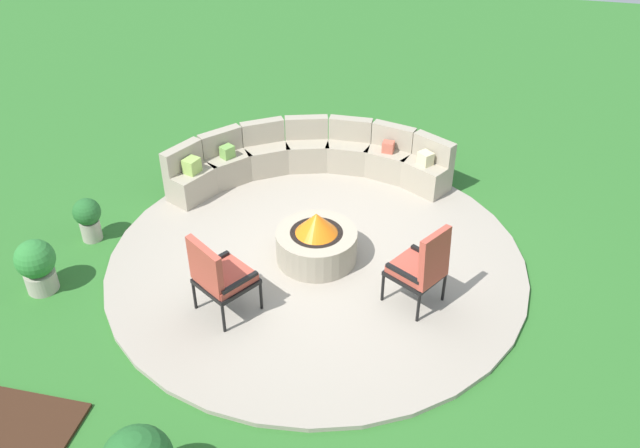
% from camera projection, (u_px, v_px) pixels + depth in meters
% --- Properties ---
extents(ground_plane, '(24.00, 24.00, 0.00)m').
position_uv_depth(ground_plane, '(317.00, 261.00, 8.66)').
color(ground_plane, '#2D6B28').
extents(patio_circle, '(5.28, 5.28, 0.06)m').
position_uv_depth(patio_circle, '(317.00, 260.00, 8.64)').
color(patio_circle, '#9E9384').
rests_on(patio_circle, ground_plane).
extents(fire_pit, '(1.02, 1.02, 0.68)m').
position_uv_depth(fire_pit, '(317.00, 241.00, 8.47)').
color(fire_pit, '#9E937F').
rests_on(fire_pit, patio_circle).
extents(curved_stone_bench, '(3.97, 1.90, 0.77)m').
position_uv_depth(curved_stone_bench, '(308.00, 159.00, 10.05)').
color(curved_stone_bench, '#9E937F').
rests_on(curved_stone_bench, patio_circle).
extents(lounge_chair_front_left, '(0.79, 0.81, 1.07)m').
position_uv_depth(lounge_chair_front_left, '(219.00, 275.00, 7.49)').
color(lounge_chair_front_left, black).
rests_on(lounge_chair_front_left, patio_circle).
extents(lounge_chair_front_right, '(0.74, 0.74, 1.08)m').
position_uv_depth(lounge_chair_front_right, '(422.00, 266.00, 7.61)').
color(lounge_chair_front_right, black).
rests_on(lounge_chair_front_right, patio_circle).
extents(potted_plant_0, '(0.47, 0.47, 0.70)m').
position_uv_depth(potted_plant_0, '(37.00, 264.00, 8.01)').
color(potted_plant_0, '#A89E8E').
rests_on(potted_plant_0, ground_plane).
extents(potted_plant_1, '(0.36, 0.36, 0.61)m').
position_uv_depth(potted_plant_1, '(88.00, 217.00, 8.86)').
color(potted_plant_1, '#A89E8E').
rests_on(potted_plant_1, ground_plane).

